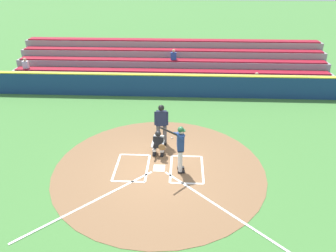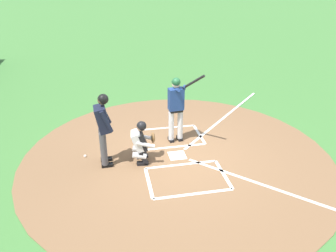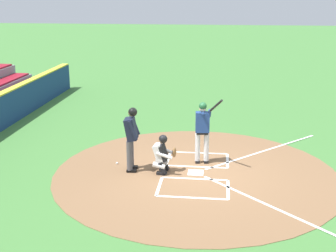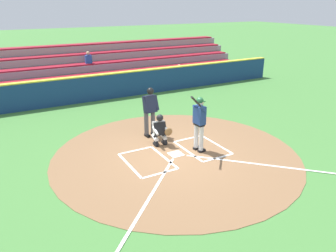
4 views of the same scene
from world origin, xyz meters
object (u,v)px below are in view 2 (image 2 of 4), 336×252
at_px(batter, 176,105).
at_px(baseball, 85,156).
at_px(catcher, 141,141).
at_px(plate_umpire, 103,125).

distance_m(batter, baseball, 2.75).
relative_size(catcher, plate_umpire, 0.61).
relative_size(batter, baseball, 28.76).
xyz_separation_m(catcher, plate_umpire, (-0.06, -0.89, 0.49)).
height_order(plate_umpire, baseball, plate_umpire).
bearing_deg(plate_umpire, baseball, -128.37).
height_order(catcher, plate_umpire, plate_umpire).
xyz_separation_m(catcher, baseball, (-0.48, -1.43, -0.55)).
xyz_separation_m(batter, plate_umpire, (0.82, -1.97, -0.02)).
height_order(batter, plate_umpire, batter).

